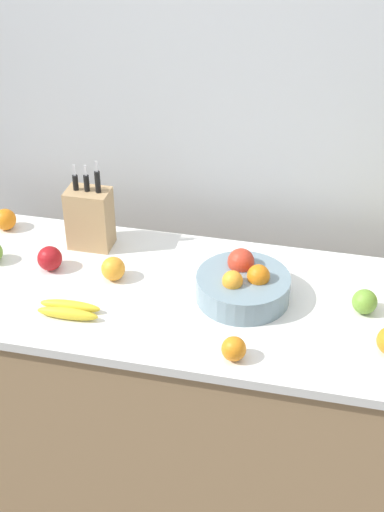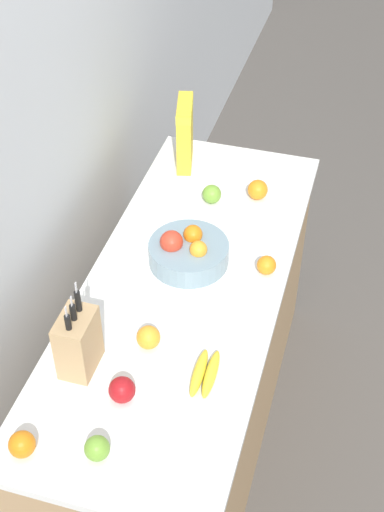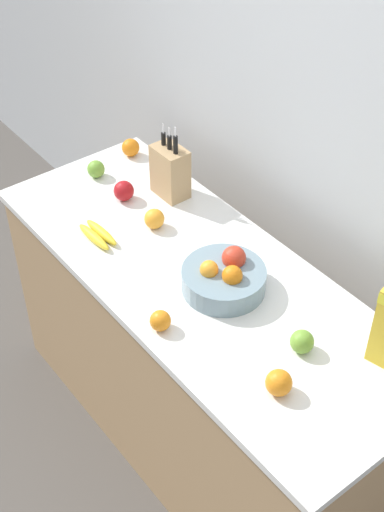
{
  "view_description": "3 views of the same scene",
  "coord_description": "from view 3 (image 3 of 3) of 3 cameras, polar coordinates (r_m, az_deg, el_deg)",
  "views": [
    {
      "loc": [
        0.34,
        -1.7,
        2.21
      ],
      "look_at": [
        -0.06,
        0.04,
        1.03
      ],
      "focal_mm": 50.0,
      "sensor_mm": 36.0,
      "label": 1
    },
    {
      "loc": [
        -1.69,
        -0.51,
        2.62
      ],
      "look_at": [
        0.06,
        -0.01,
        0.99
      ],
      "focal_mm": 50.0,
      "sensor_mm": 36.0,
      "label": 2
    },
    {
      "loc": [
        1.42,
        -1.14,
        2.56
      ],
      "look_at": [
        0.01,
        -0.04,
        1.02
      ],
      "focal_mm": 50.0,
      "sensor_mm": 36.0,
      "label": 3
    }
  ],
  "objects": [
    {
      "name": "orange_back_center",
      "position": [
        2.24,
        -2.55,
        -5.19
      ],
      "size": [
        0.07,
        0.07,
        0.07
      ],
      "primitive_type": "sphere",
      "color": "orange",
      "rests_on": "counter"
    },
    {
      "name": "orange_front_center",
      "position": [
        2.63,
        -3.03,
        2.99
      ],
      "size": [
        0.08,
        0.08,
        0.08
      ],
      "primitive_type": "sphere",
      "color": "orange",
      "rests_on": "counter"
    },
    {
      "name": "orange_by_cereal",
      "position": [
        2.09,
        6.96,
        -10.03
      ],
      "size": [
        0.08,
        0.08,
        0.08
      ],
      "primitive_type": "sphere",
      "color": "orange",
      "rests_on": "counter"
    },
    {
      "name": "orange_mid_right",
      "position": [
        3.04,
        -4.94,
        8.64
      ],
      "size": [
        0.08,
        0.08,
        0.08
      ],
      "primitive_type": "sphere",
      "color": "orange",
      "rests_on": "counter"
    },
    {
      "name": "wall_back",
      "position": [
        2.54,
        10.63,
        10.26
      ],
      "size": [
        9.0,
        0.06,
        2.6
      ],
      "color": "silver",
      "rests_on": "ground_plane"
    },
    {
      "name": "ground_plane",
      "position": [
        3.14,
        0.5,
        -13.89
      ],
      "size": [
        14.0,
        14.0,
        0.0
      ],
      "primitive_type": "plane",
      "color": "#514C47"
    },
    {
      "name": "apple_middle",
      "position": [
        2.2,
        8.79,
        -6.78
      ],
      "size": [
        0.07,
        0.07,
        0.07
      ],
      "primitive_type": "sphere",
      "color": "#6B9E33",
      "rests_on": "counter"
    },
    {
      "name": "fruit_bowl",
      "position": [
        2.37,
        2.61,
        -1.72
      ],
      "size": [
        0.28,
        0.28,
        0.13
      ],
      "color": "gray",
      "rests_on": "counter"
    },
    {
      "name": "counter",
      "position": [
        2.78,
        0.55,
        -8.41
      ],
      "size": [
        1.74,
        0.67,
        0.91
      ],
      "color": "tan",
      "rests_on": "ground_plane"
    },
    {
      "name": "banana_bunch",
      "position": [
        2.61,
        -7.56,
        1.7
      ],
      "size": [
        0.19,
        0.08,
        0.03
      ],
      "rotation": [
        0.0,
        0.0,
        0.15
      ],
      "color": "yellow",
      "rests_on": "counter"
    },
    {
      "name": "apple_by_knife_block",
      "position": [
        2.78,
        -5.48,
        5.21
      ],
      "size": [
        0.08,
        0.08,
        0.08
      ],
      "primitive_type": "sphere",
      "color": "#A31419",
      "rests_on": "counter"
    },
    {
      "name": "knife_block",
      "position": [
        2.76,
        -1.76,
        6.8
      ],
      "size": [
        0.14,
        0.1,
        0.32
      ],
      "color": "tan",
      "rests_on": "counter"
    },
    {
      "name": "apple_rear",
      "position": [
        2.92,
        -7.69,
        6.91
      ],
      "size": [
        0.07,
        0.07,
        0.07
      ],
      "primitive_type": "sphere",
      "color": "#6B9E33",
      "rests_on": "counter"
    }
  ]
}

